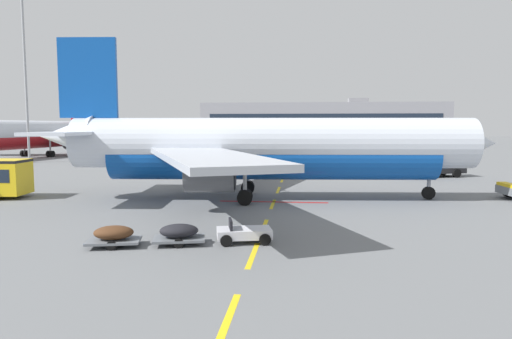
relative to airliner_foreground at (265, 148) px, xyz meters
name	(u,v)px	position (x,y,z in m)	size (l,w,h in m)	color
ground	(488,178)	(22.77, 16.65, -3.95)	(400.00, 400.00, 0.00)	slate
apron_paint_markings	(283,177)	(0.77, 15.23, -3.95)	(8.00, 98.54, 0.01)	yellow
airliner_foreground	(265,148)	(0.00, 0.00, 0.00)	(34.82, 34.52, 12.20)	silver
airliner_mid_left	(31,134)	(-44.94, 41.46, 0.19)	(35.94, 36.45, 12.78)	silver
fuel_service_truck	(430,162)	(16.75, 16.82, -2.30)	(7.40, 4.54, 3.14)	black
baggage_train	(180,234)	(-2.88, -13.87, -3.42)	(8.70, 3.43, 1.14)	silver
apron_light_mast_near	(24,39)	(-38.70, 30.92, 14.55)	(1.80, 1.80, 30.47)	slate
terminal_satellite	(322,123)	(8.76, 112.56, 2.33)	(74.34, 19.99, 14.11)	gray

